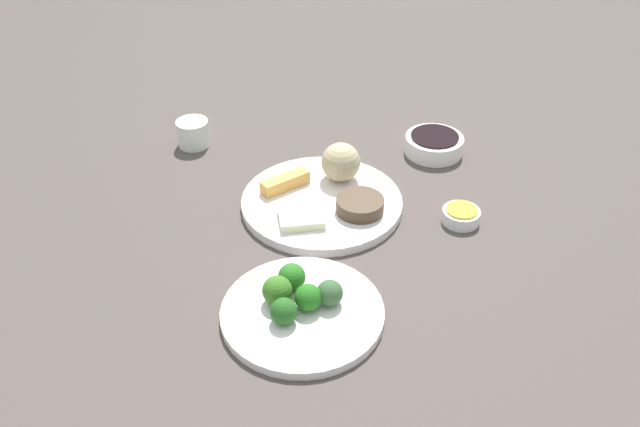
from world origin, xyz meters
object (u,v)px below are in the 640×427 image
object	(u,v)px
main_plate	(322,203)
broccoli_plate	(302,313)
sauce_ramekin_hot_mustard	(461,216)
teacup	(193,133)
soy_sauce_bowl	(434,145)

from	to	relation	value
main_plate	broccoli_plate	distance (m)	0.28
sauce_ramekin_hot_mustard	teacup	size ratio (longest dim) A/B	1.01
broccoli_plate	soy_sauce_bowl	bearing A→B (deg)	58.01
soy_sauce_bowl	sauce_ramekin_hot_mustard	world-z (taller)	soy_sauce_bowl
main_plate	soy_sauce_bowl	bearing A→B (deg)	36.33
broccoli_plate	teacup	world-z (taller)	teacup
main_plate	teacup	distance (m)	0.34
broccoli_plate	soy_sauce_bowl	world-z (taller)	soy_sauce_bowl
soy_sauce_bowl	teacup	xyz separation A→B (m)	(-0.48, 0.06, 0.01)
teacup	sauce_ramekin_hot_mustard	bearing A→B (deg)	-30.89
main_plate	soy_sauce_bowl	world-z (taller)	soy_sauce_bowl
main_plate	sauce_ramekin_hot_mustard	xyz separation A→B (m)	(0.24, -0.06, 0.00)
main_plate	broccoli_plate	size ratio (longest dim) A/B	1.20
soy_sauce_bowl	teacup	world-z (taller)	teacup
main_plate	soy_sauce_bowl	xyz separation A→B (m)	(0.23, 0.17, 0.01)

